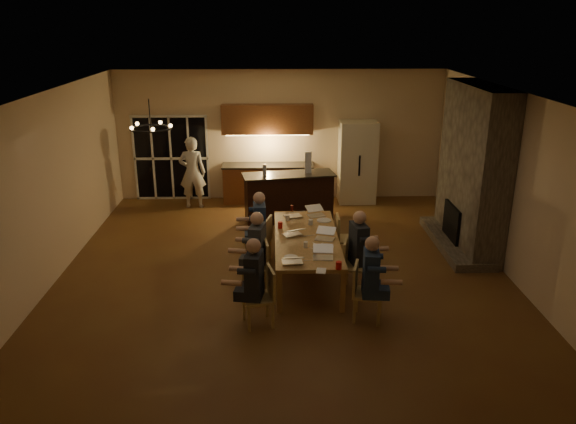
# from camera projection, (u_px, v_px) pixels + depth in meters

# --- Properties ---
(floor) EXTENTS (9.00, 9.00, 0.00)m
(floor) POSITION_uv_depth(u_px,v_px,m) (284.00, 273.00, 10.13)
(floor) COLOR brown
(floor) RESTS_ON ground
(back_wall) EXTENTS (8.00, 0.04, 3.20)m
(back_wall) POSITION_uv_depth(u_px,v_px,m) (280.00, 135.00, 13.87)
(back_wall) COLOR beige
(back_wall) RESTS_ON ground
(left_wall) EXTENTS (0.04, 9.00, 3.20)m
(left_wall) POSITION_uv_depth(u_px,v_px,m) (46.00, 190.00, 9.50)
(left_wall) COLOR beige
(left_wall) RESTS_ON ground
(right_wall) EXTENTS (0.04, 9.00, 3.20)m
(right_wall) POSITION_uv_depth(u_px,v_px,m) (515.00, 186.00, 9.71)
(right_wall) COLOR beige
(right_wall) RESTS_ON ground
(ceiling) EXTENTS (8.00, 9.00, 0.04)m
(ceiling) POSITION_uv_depth(u_px,v_px,m) (283.00, 92.00, 9.07)
(ceiling) COLOR white
(ceiling) RESTS_ON back_wall
(french_doors) EXTENTS (1.86, 0.08, 2.10)m
(french_doors) POSITION_uv_depth(u_px,v_px,m) (171.00, 158.00, 13.93)
(french_doors) COLOR black
(french_doors) RESTS_ON ground
(fireplace) EXTENTS (0.58, 2.50, 3.20)m
(fireplace) POSITION_uv_depth(u_px,v_px,m) (473.00, 169.00, 10.83)
(fireplace) COLOR #675E51
(fireplace) RESTS_ON ground
(kitchenette) EXTENTS (2.24, 0.68, 2.40)m
(kitchenette) POSITION_uv_depth(u_px,v_px,m) (268.00, 154.00, 13.69)
(kitchenette) COLOR brown
(kitchenette) RESTS_ON ground
(refrigerator) EXTENTS (0.90, 0.68, 2.00)m
(refrigerator) POSITION_uv_depth(u_px,v_px,m) (357.00, 162.00, 13.77)
(refrigerator) COLOR #EBE4C5
(refrigerator) RESTS_ON ground
(dining_table) EXTENTS (1.10, 2.73, 0.75)m
(dining_table) POSITION_uv_depth(u_px,v_px,m) (306.00, 256.00, 9.90)
(dining_table) COLOR #BF824C
(dining_table) RESTS_ON ground
(bar_island) EXTENTS (2.12, 1.02, 1.08)m
(bar_island) POSITION_uv_depth(u_px,v_px,m) (289.00, 197.00, 12.61)
(bar_island) COLOR black
(bar_island) RESTS_ON ground
(chair_left_near) EXTENTS (0.53, 0.53, 0.89)m
(chair_left_near) POSITION_uv_depth(u_px,v_px,m) (258.00, 297.00, 8.31)
(chair_left_near) COLOR tan
(chair_left_near) RESTS_ON ground
(chair_left_mid) EXTENTS (0.49, 0.49, 0.89)m
(chair_left_mid) POSITION_uv_depth(u_px,v_px,m) (254.00, 267.00, 9.34)
(chair_left_mid) COLOR tan
(chair_left_mid) RESTS_ON ground
(chair_left_far) EXTENTS (0.54, 0.54, 0.89)m
(chair_left_far) POSITION_uv_depth(u_px,v_px,m) (258.00, 240.00, 10.45)
(chair_left_far) COLOR tan
(chair_left_far) RESTS_ON ground
(chair_right_near) EXTENTS (0.53, 0.53, 0.89)m
(chair_right_near) POSITION_uv_depth(u_px,v_px,m) (368.00, 293.00, 8.45)
(chair_right_near) COLOR tan
(chair_right_near) RESTS_ON ground
(chair_right_mid) EXTENTS (0.53, 0.53, 0.89)m
(chair_right_mid) POSITION_uv_depth(u_px,v_px,m) (357.00, 266.00, 9.37)
(chair_right_mid) COLOR tan
(chair_right_mid) RESTS_ON ground
(chair_right_far) EXTENTS (0.45, 0.45, 0.89)m
(chair_right_far) POSITION_uv_depth(u_px,v_px,m) (348.00, 238.00, 10.53)
(chair_right_far) COLOR tan
(chair_right_far) RESTS_ON ground
(person_left_near) EXTENTS (0.69, 0.69, 1.38)m
(person_left_near) POSITION_uv_depth(u_px,v_px,m) (254.00, 282.00, 8.23)
(person_left_near) COLOR #20242A
(person_left_near) RESTS_ON ground
(person_right_near) EXTENTS (0.66, 0.66, 1.38)m
(person_right_near) POSITION_uv_depth(u_px,v_px,m) (371.00, 280.00, 8.31)
(person_right_near) COLOR #1E304C
(person_right_near) RESTS_ON ground
(person_left_mid) EXTENTS (0.70, 0.70, 1.38)m
(person_left_mid) POSITION_uv_depth(u_px,v_px,m) (258.00, 251.00, 9.32)
(person_left_mid) COLOR #383C42
(person_left_mid) RESTS_ON ground
(person_right_mid) EXTENTS (0.70, 0.70, 1.38)m
(person_right_mid) POSITION_uv_depth(u_px,v_px,m) (358.00, 250.00, 9.38)
(person_right_mid) COLOR #20242A
(person_right_mid) RESTS_ON ground
(person_left_far) EXTENTS (0.63, 0.63, 1.38)m
(person_left_far) POSITION_uv_depth(u_px,v_px,m) (260.00, 228.00, 10.36)
(person_left_far) COLOR #1E304C
(person_left_far) RESTS_ON ground
(standing_person) EXTENTS (0.64, 0.43, 1.73)m
(standing_person) POSITION_uv_depth(u_px,v_px,m) (192.00, 172.00, 13.38)
(standing_person) COLOR silver
(standing_person) RESTS_ON ground
(chandelier) EXTENTS (0.64, 0.64, 0.03)m
(chandelier) POSITION_uv_depth(u_px,v_px,m) (151.00, 128.00, 8.65)
(chandelier) COLOR black
(chandelier) RESTS_ON ceiling
(laptop_a) EXTENTS (0.34, 0.31, 0.23)m
(laptop_a) POSITION_uv_depth(u_px,v_px,m) (292.00, 256.00, 8.73)
(laptop_a) COLOR silver
(laptop_a) RESTS_ON dining_table
(laptop_b) EXTENTS (0.34, 0.31, 0.23)m
(laptop_b) POSITION_uv_depth(u_px,v_px,m) (323.00, 252.00, 8.87)
(laptop_b) COLOR silver
(laptop_b) RESTS_ON dining_table
(laptop_c) EXTENTS (0.41, 0.39, 0.23)m
(laptop_c) POSITION_uv_depth(u_px,v_px,m) (292.00, 229.00, 9.83)
(laptop_c) COLOR silver
(laptop_c) RESTS_ON dining_table
(laptop_d) EXTENTS (0.39, 0.37, 0.23)m
(laptop_d) POSITION_uv_depth(u_px,v_px,m) (325.00, 233.00, 9.63)
(laptop_d) COLOR silver
(laptop_d) RESTS_ON dining_table
(laptop_e) EXTENTS (0.39, 0.37, 0.23)m
(laptop_e) POSITION_uv_depth(u_px,v_px,m) (293.00, 211.00, 10.74)
(laptop_e) COLOR silver
(laptop_e) RESTS_ON dining_table
(laptop_f) EXTENTS (0.39, 0.36, 0.23)m
(laptop_f) POSITION_uv_depth(u_px,v_px,m) (316.00, 210.00, 10.77)
(laptop_f) COLOR silver
(laptop_f) RESTS_ON dining_table
(mug_front) EXTENTS (0.07, 0.07, 0.10)m
(mug_front) POSITION_uv_depth(u_px,v_px,m) (306.00, 245.00, 9.31)
(mug_front) COLOR silver
(mug_front) RESTS_ON dining_table
(mug_mid) EXTENTS (0.08, 0.08, 0.10)m
(mug_mid) POSITION_uv_depth(u_px,v_px,m) (311.00, 222.00, 10.33)
(mug_mid) COLOR silver
(mug_mid) RESTS_ON dining_table
(mug_back) EXTENTS (0.08, 0.08, 0.10)m
(mug_back) POSITION_uv_depth(u_px,v_px,m) (288.00, 218.00, 10.55)
(mug_back) COLOR silver
(mug_back) RESTS_ON dining_table
(redcup_near) EXTENTS (0.09, 0.09, 0.12)m
(redcup_near) POSITION_uv_depth(u_px,v_px,m) (339.00, 265.00, 8.51)
(redcup_near) COLOR red
(redcup_near) RESTS_ON dining_table
(redcup_mid) EXTENTS (0.09, 0.09, 0.12)m
(redcup_mid) POSITION_uv_depth(u_px,v_px,m) (280.00, 225.00, 10.16)
(redcup_mid) COLOR red
(redcup_mid) RESTS_ON dining_table
(can_silver) EXTENTS (0.06, 0.06, 0.12)m
(can_silver) POSITION_uv_depth(u_px,v_px,m) (315.00, 249.00, 9.11)
(can_silver) COLOR #B2B2B7
(can_silver) RESTS_ON dining_table
(can_cola) EXTENTS (0.06, 0.06, 0.12)m
(can_cola) POSITION_uv_depth(u_px,v_px,m) (292.00, 208.00, 11.06)
(can_cola) COLOR #3F0F0C
(can_cola) RESTS_ON dining_table
(plate_near) EXTENTS (0.24, 0.24, 0.02)m
(plate_near) POSITION_uv_depth(u_px,v_px,m) (326.00, 247.00, 9.34)
(plate_near) COLOR silver
(plate_near) RESTS_ON dining_table
(plate_left) EXTENTS (0.23, 0.23, 0.02)m
(plate_left) POSITION_uv_depth(u_px,v_px,m) (291.00, 257.00, 8.92)
(plate_left) COLOR silver
(plate_left) RESTS_ON dining_table
(plate_far) EXTENTS (0.27, 0.27, 0.02)m
(plate_far) POSITION_uv_depth(u_px,v_px,m) (324.00, 220.00, 10.54)
(plate_far) COLOR silver
(plate_far) RESTS_ON dining_table
(notepad) EXTENTS (0.18, 0.22, 0.01)m
(notepad) POSITION_uv_depth(u_px,v_px,m) (321.00, 271.00, 8.45)
(notepad) COLOR white
(notepad) RESTS_ON dining_table
(bar_bottle) EXTENTS (0.09, 0.09, 0.24)m
(bar_bottle) POSITION_uv_depth(u_px,v_px,m) (265.00, 170.00, 12.32)
(bar_bottle) COLOR #99999E
(bar_bottle) RESTS_ON bar_island
(bar_blender) EXTENTS (0.15, 0.15, 0.46)m
(bar_blender) POSITION_uv_depth(u_px,v_px,m) (308.00, 162.00, 12.49)
(bar_blender) COLOR silver
(bar_blender) RESTS_ON bar_island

